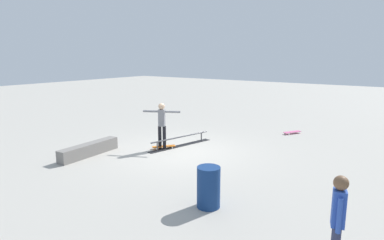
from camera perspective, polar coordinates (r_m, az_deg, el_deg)
name	(u,v)px	position (r m, az deg, el deg)	size (l,w,h in m)	color
ground_plane	(180,151)	(11.06, -2.15, -5.48)	(60.00, 60.00, 0.00)	#ADA89E
grind_rail	(181,142)	(11.67, -2.01, -3.82)	(2.69, 0.86, 0.35)	black
skate_ledge	(89,150)	(11.05, -17.55, -4.95)	(2.20, 0.35, 0.40)	gray
skater_main	(162,123)	(11.15, -5.30, -0.45)	(0.64, 1.19, 1.60)	black
skateboard_main	(164,146)	(11.39, -4.95, -4.63)	(0.75, 0.65, 0.09)	orange
bystander_blue_shirt	(338,220)	(5.29, 24.13, -15.69)	(0.35, 0.23, 1.54)	#2D3351
loose_skateboard_pink	(292,132)	(14.08, 17.14, -2.02)	(0.79, 0.57, 0.09)	#E05993
trash_bin	(209,187)	(7.03, 2.92, -11.64)	(0.50, 0.50, 0.89)	navy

